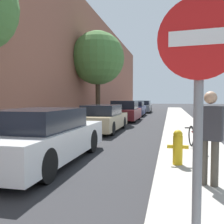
% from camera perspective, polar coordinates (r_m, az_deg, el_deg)
% --- Properties ---
extents(ground_plane, '(120.00, 120.00, 0.00)m').
position_cam_1_polar(ground_plane, '(16.48, 5.23, -2.54)').
color(ground_plane, '#28282B').
extents(sidewalk_left, '(2.00, 52.00, 0.12)m').
position_cam_1_polar(sidewalk_left, '(17.10, -4.45, -2.13)').
color(sidewalk_left, '#ADA89E').
rests_on(sidewalk_left, ground).
extents(sidewalk_right, '(2.00, 52.00, 0.12)m').
position_cam_1_polar(sidewalk_right, '(16.34, 15.37, -2.47)').
color(sidewalk_right, '#ADA89E').
rests_on(sidewalk_right, ground).
extents(building_facade_left, '(0.70, 52.00, 8.74)m').
position_cam_1_polar(building_facade_left, '(17.69, -8.78, 12.03)').
color(building_facade_left, '#9E604C').
rests_on(building_facade_left, ground).
extents(parked_car_white, '(1.79, 4.60, 1.36)m').
position_cam_1_polar(parked_car_white, '(6.58, -15.28, -5.42)').
color(parked_car_white, black).
rests_on(parked_car_white, ground).
extents(parked_car_champagne, '(1.71, 4.38, 1.30)m').
position_cam_1_polar(parked_car_champagne, '(12.40, -2.07, -1.50)').
color(parked_car_champagne, black).
rests_on(parked_car_champagne, ground).
extents(parked_car_maroon, '(1.84, 4.18, 1.45)m').
position_cam_1_polar(parked_car_maroon, '(18.11, 3.01, 0.13)').
color(parked_car_maroon, black).
rests_on(parked_car_maroon, ground).
extents(parked_car_navy, '(1.71, 3.92, 1.32)m').
position_cam_1_polar(parked_car_navy, '(23.32, 5.19, 0.68)').
color(parked_car_navy, black).
rests_on(parked_car_navy, ground).
extents(parked_car_grey, '(1.82, 4.39, 1.35)m').
position_cam_1_polar(parked_car_grey, '(28.96, 6.91, 1.16)').
color(parked_car_grey, black).
rests_on(parked_car_grey, ground).
extents(street_tree_far, '(3.64, 3.64, 6.06)m').
position_cam_1_polar(street_tree_far, '(17.70, -3.23, 11.98)').
color(street_tree_far, '#423323').
rests_on(street_tree_far, sidewalk_left).
extents(fire_hydrant, '(0.47, 0.22, 0.79)m').
position_cam_1_polar(fire_hydrant, '(5.97, 14.57, -7.56)').
color(fire_hydrant, gold).
rests_on(fire_hydrant, sidewalk_right).
extents(traffic_sign_post, '(0.72, 0.13, 2.48)m').
position_cam_1_polar(traffic_sign_post, '(1.95, 18.96, 7.21)').
color(traffic_sign_post, gray).
rests_on(traffic_sign_post, sidewalk_right).
extents(pedestrian, '(0.45, 0.33, 1.62)m').
position_cam_1_polar(pedestrian, '(4.64, 21.16, -4.29)').
color(pedestrian, '#4C473D').
rests_on(pedestrian, sidewalk_right).
extents(bicycle, '(0.44, 1.56, 0.64)m').
position_cam_1_polar(bicycle, '(7.94, 18.19, -5.51)').
color(bicycle, black).
rests_on(bicycle, sidewalk_right).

